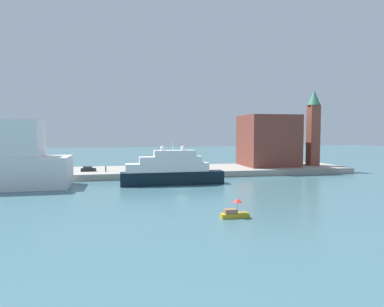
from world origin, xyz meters
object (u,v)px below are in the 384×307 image
harbor_building (268,141)px  small_motorboat (234,212)px  large_yacht (171,171)px  person_figure (106,169)px  mooring_bollard (160,171)px  parked_car (88,169)px  bell_tower (313,124)px

harbor_building → small_motorboat: bearing=-118.6°
large_yacht → person_figure: large_yacht is taller
harbor_building → person_figure: size_ratio=9.19×
harbor_building → mooring_bollard: size_ratio=20.68×
small_motorboat → parked_car: bearing=116.7°
large_yacht → parked_car: size_ratio=6.08×
large_yacht → harbor_building: harbor_building is taller
large_yacht → mooring_bollard: bearing=97.3°
small_motorboat → parked_car: size_ratio=1.03×
parked_car → mooring_bollard: 19.82m
large_yacht → parked_car: 26.60m
small_motorboat → person_figure: (-20.21, 47.26, 1.63)m
harbor_building → bell_tower: 15.27m
bell_tower → small_motorboat: bearing=-130.3°
bell_tower → parked_car: size_ratio=5.97×
harbor_building → parked_car: harbor_building is taller
small_motorboat → parked_car: parked_car is taller
large_yacht → small_motorboat: 32.94m
bell_tower → mooring_bollard: 51.96m
mooring_bollard → harbor_building: bearing=16.6°
small_motorboat → harbor_building: bearing=61.4°
large_yacht → small_motorboat: (4.57, -32.53, -2.41)m
harbor_building → bell_tower: size_ratio=0.67×
harbor_building → mooring_bollard: harbor_building is taller
person_figure → parked_car: bearing=153.4°
large_yacht → parked_car: bearing=140.0°
small_motorboat → mooring_bollard: size_ratio=5.35×
parked_car → harbor_building: bearing=5.0°
small_motorboat → person_figure: bearing=113.1°
bell_tower → large_yacht: bearing=-158.4°
large_yacht → mooring_bollard: large_yacht is taller
large_yacht → harbor_building: 41.10m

